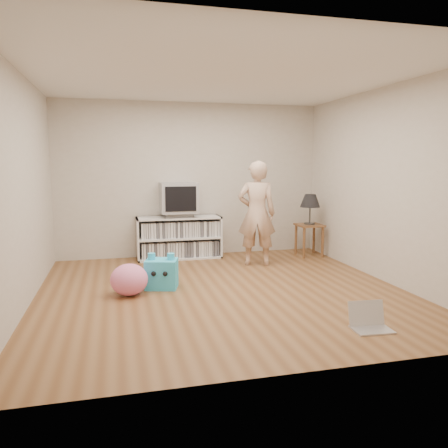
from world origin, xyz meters
TOP-DOWN VIEW (x-y plane):
  - ground at (0.00, 0.00)m, footprint 4.50×4.50m
  - walls at (0.00, 0.00)m, footprint 4.52×4.52m
  - ceiling at (0.00, 0.00)m, footprint 4.50×4.50m
  - media_unit at (-0.25, 2.04)m, footprint 1.40×0.45m
  - dvd_deck at (-0.25, 2.02)m, footprint 0.45×0.35m
  - crt_tv at (-0.25, 2.02)m, footprint 0.60×0.53m
  - side_table at (1.95, 1.65)m, footprint 0.42×0.42m
  - table_lamp at (1.95, 1.65)m, footprint 0.34×0.34m
  - person at (0.86, 1.24)m, footprint 0.68×0.53m
  - laptop at (1.09, -1.56)m, footprint 0.39×0.32m
  - playing_cards at (1.41, -0.94)m, footprint 0.08×0.10m
  - plush_blue at (-0.72, 0.30)m, footprint 0.46×0.41m
  - plush_pink at (-1.14, 0.09)m, footprint 0.49×0.49m

SIDE VIEW (x-z plane):
  - ground at x=0.00m, z-range 0.00..0.00m
  - playing_cards at x=1.41m, z-range 0.00..0.02m
  - laptop at x=1.09m, z-range -0.06..0.19m
  - plush_pink at x=-1.14m, z-range 0.00..0.39m
  - plush_blue at x=-0.72m, z-range -0.03..0.42m
  - media_unit at x=-0.25m, z-range 0.00..0.70m
  - side_table at x=1.95m, z-range 0.14..0.69m
  - dvd_deck at x=-0.25m, z-range 0.70..0.77m
  - person at x=0.86m, z-range 0.00..1.63m
  - table_lamp at x=1.95m, z-range 0.68..1.20m
  - crt_tv at x=-0.25m, z-range 0.77..1.27m
  - walls at x=0.00m, z-range 0.00..2.60m
  - ceiling at x=0.00m, z-range 2.60..2.60m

